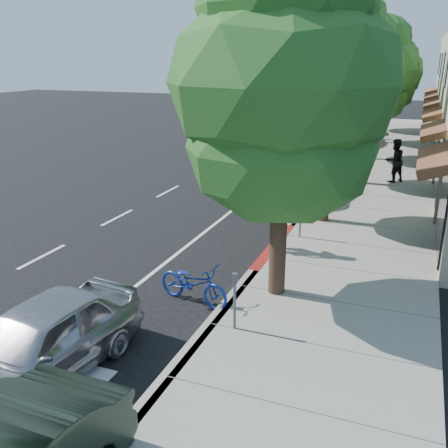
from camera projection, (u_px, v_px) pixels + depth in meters
The scene contains 18 objects.
ground at pixel (264, 262), 14.26m from camera, with size 120.00×120.00×0.00m, color black.
sidewalk at pixel (375, 197), 20.51m from camera, with size 4.60×56.00×0.15m, color gray.
curb at pixel (319, 192), 21.30m from camera, with size 0.30×56.00×0.15m, color #9E998E.
curb_red_segment at pixel (274, 247), 15.12m from camera, with size 0.32×4.00×0.15m, color maroon.
street_tree_0 at pixel (284, 88), 10.61m from camera, with size 5.05×5.05×8.04m.
street_tree_1 at pixel (332, 79), 15.92m from camera, with size 4.32×4.32×7.79m.
street_tree_2 at pixel (356, 75), 21.24m from camera, with size 4.14×4.14×7.62m.
street_tree_3 at pixel (370, 72), 26.55m from camera, with size 4.96×4.96×7.83m.
street_tree_4 at pixel (380, 65), 31.77m from camera, with size 4.89×4.89×8.12m.
street_tree_5 at pixel (386, 74), 37.30m from camera, with size 5.43×5.43×7.33m.
cyclist at pixel (281, 224), 14.52m from camera, with size 0.69×0.45×1.89m, color silver.
bicycle at pixel (193, 283), 11.74m from camera, with size 0.68×1.94×1.02m, color navy.
silver_suv at pixel (305, 179), 20.68m from camera, with size 2.49×5.39×1.50m, color #AFAEB3.
dark_sedan at pixel (277, 166), 22.79m from camera, with size 1.69×4.84×1.60m, color black.
white_pickup at pixel (346, 133), 32.22m from camera, with size 2.50×6.15×1.78m, color silver.
dark_suv_far at pixel (359, 124), 36.68m from camera, with size 2.01×5.00×1.70m, color black.
near_car_a at pixel (39, 342), 8.89m from camera, with size 1.75×4.35×1.48m, color #B5B5BB.
pedestrian at pixel (395, 161), 22.44m from camera, with size 0.95×0.74×1.95m, color black.
Camera 1 is at (3.70, -12.69, 5.58)m, focal length 40.00 mm.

